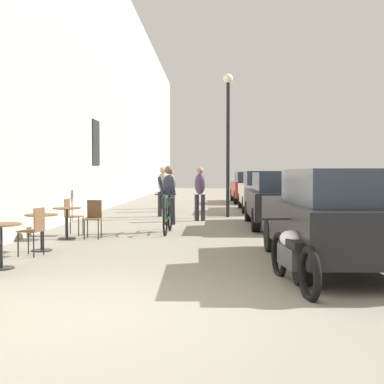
{
  "coord_description": "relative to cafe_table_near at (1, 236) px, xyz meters",
  "views": [
    {
      "loc": [
        1.17,
        -5.33,
        1.54
      ],
      "look_at": [
        0.55,
        10.8,
        0.91
      ],
      "focal_mm": 47.29,
      "sensor_mm": 36.0,
      "label": 1
    }
  ],
  "objects": [
    {
      "name": "parked_car_third",
      "position": [
        5.45,
        12.27,
        0.3
      ],
      "size": [
        1.91,
        4.48,
        1.59
      ],
      "color": "beige",
      "rests_on": "ground_plane"
    },
    {
      "name": "cafe_chair_far_toward_wall",
      "position": [
        -0.07,
        4.31,
        -0.0
      ],
      "size": [
        0.41,
        0.41,
        0.89
      ],
      "color": "black",
      "rests_on": "ground_plane"
    },
    {
      "name": "cafe_table_far",
      "position": [
        0.0,
        3.67,
        0.0
      ],
      "size": [
        0.64,
        0.64,
        0.72
      ],
      "color": "black",
      "rests_on": "ground_plane"
    },
    {
      "name": "cafe_chair_mid_toward_street",
      "position": [
        0.1,
        1.23,
        -0.0
      ],
      "size": [
        0.46,
        0.46,
        0.89
      ],
      "color": "black",
      "rests_on": "ground_plane"
    },
    {
      "name": "street_lamp",
      "position": [
        3.92,
        9.5,
        2.59
      ],
      "size": [
        0.32,
        0.32,
        4.9
      ],
      "color": "black",
      "rests_on": "ground_plane"
    },
    {
      "name": "pedestrian_near",
      "position": [
        2.99,
        8.11,
        0.44
      ],
      "size": [
        0.34,
        0.24,
        1.71
      ],
      "color": "#26262D",
      "rests_on": "ground_plane"
    },
    {
      "name": "pedestrian_furthest",
      "position": [
        1.33,
        13.45,
        0.45
      ],
      "size": [
        0.37,
        0.29,
        1.72
      ],
      "color": "#26262D",
      "rests_on": "ground_plane"
    },
    {
      "name": "pedestrian_far",
      "position": [
        1.76,
        11.89,
        0.42
      ],
      "size": [
        0.36,
        0.27,
        1.67
      ],
      "color": "#26262D",
      "rests_on": "ground_plane"
    },
    {
      "name": "cafe_table_near",
      "position": [
        0.0,
        0.0,
        0.0
      ],
      "size": [
        0.64,
        0.64,
        0.72
      ],
      "color": "black",
      "rests_on": "ground_plane"
    },
    {
      "name": "cyclist_on_bicycle",
      "position": [
        2.25,
        4.97,
        0.29
      ],
      "size": [
        0.52,
        1.76,
        1.74
      ],
      "color": "black",
      "rests_on": "ground_plane"
    },
    {
      "name": "cafe_chair_far_toward_street",
      "position": [
        0.61,
        3.74,
        -0.0
      ],
      "size": [
        0.39,
        0.39,
        0.89
      ],
      "color": "black",
      "rests_on": "ground_plane"
    },
    {
      "name": "parked_car_second",
      "position": [
        5.32,
        6.46,
        0.28
      ],
      "size": [
        1.85,
        4.34,
        1.54
      ],
      "color": "black",
      "rests_on": "ground_plane"
    },
    {
      "name": "ground_plane",
      "position": [
        2.18,
        -2.55,
        -0.52
      ],
      "size": [
        88.0,
        88.0,
        0.0
      ],
      "primitive_type": "plane",
      "color": "gray"
    },
    {
      "name": "parked_motorcycle",
      "position": [
        4.45,
        -1.06,
        -0.12
      ],
      "size": [
        0.62,
        2.14,
        0.92
      ],
      "color": "black",
      "rests_on": "ground_plane"
    },
    {
      "name": "building_facade_left",
      "position": [
        -1.27,
        11.45,
        4.91
      ],
      "size": [
        0.54,
        68.0,
        10.86
      ],
      "color": "#B7AD99",
      "rests_on": "ground_plane"
    },
    {
      "name": "pedestrian_mid",
      "position": [
        1.65,
        9.64,
        0.46
      ],
      "size": [
        0.34,
        0.24,
        1.74
      ],
      "color": "#26262D",
      "rests_on": "ground_plane"
    },
    {
      "name": "parked_car_fourth",
      "position": [
        5.35,
        17.97,
        0.29
      ],
      "size": [
        1.93,
        4.43,
        1.57
      ],
      "color": "maroon",
      "rests_on": "ground_plane"
    },
    {
      "name": "parked_car_nearest",
      "position": [
        5.4,
        0.38,
        0.3
      ],
      "size": [
        1.99,
        4.52,
        1.59
      ],
      "color": "black",
      "rests_on": "ground_plane"
    },
    {
      "name": "cafe_table_mid",
      "position": [
        0.03,
        1.83,
        0.0
      ],
      "size": [
        0.64,
        0.64,
        0.72
      ],
      "color": "black",
      "rests_on": "ground_plane"
    }
  ]
}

